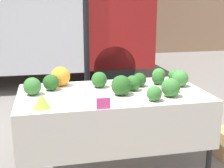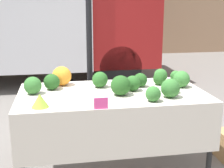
# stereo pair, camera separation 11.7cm
# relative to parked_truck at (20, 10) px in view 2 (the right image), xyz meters

# --- Properties ---
(ground_plane) EXTENTS (40.00, 40.00, 0.00)m
(ground_plane) POSITION_rel_parked_truck_xyz_m (1.23, -3.89, -1.50)
(ground_plane) COLOR slate
(tent_pole) EXTENTS (0.07, 0.07, 2.75)m
(tent_pole) POSITION_rel_parked_truck_xyz_m (1.10, -3.02, -0.12)
(tent_pole) COLOR black
(tent_pole) RESTS_ON ground_plane
(parked_truck) EXTENTS (5.08, 2.20, 2.81)m
(parked_truck) POSITION_rel_parked_truck_xyz_m (0.00, 0.00, 0.00)
(parked_truck) COLOR silver
(parked_truck) RESTS_ON ground_plane
(market_table) EXTENTS (1.80, 0.99, 0.79)m
(market_table) POSITION_rel_parked_truck_xyz_m (1.23, -3.96, -0.80)
(market_table) COLOR beige
(market_table) RESTS_ON ground_plane
(orange_cauliflower) EXTENTS (0.20, 0.20, 0.20)m
(orange_cauliflower) POSITION_rel_parked_truck_xyz_m (0.75, -3.55, -0.61)
(orange_cauliflower) COLOR orange
(orange_cauliflower) RESTS_ON market_table
(romanesco_head) EXTENTS (0.14, 0.14, 0.12)m
(romanesco_head) POSITION_rel_parked_truck_xyz_m (0.56, -4.24, -0.65)
(romanesco_head) COLOR #93B238
(romanesco_head) RESTS_ON market_table
(broccoli_head_0) EXTENTS (0.15, 0.15, 0.15)m
(broccoli_head_0) POSITION_rel_parked_truck_xyz_m (1.44, -3.89, -0.64)
(broccoli_head_0) COLOR #285B23
(broccoli_head_0) RESTS_ON market_table
(broccoli_head_1) EXTENTS (0.14, 0.14, 0.14)m
(broccoli_head_1) POSITION_rel_parked_truck_xyz_m (1.78, -4.02, -0.64)
(broccoli_head_1) COLOR #336B2D
(broccoli_head_1) RESTS_ON market_table
(broccoli_head_2) EXTENTS (0.14, 0.14, 0.14)m
(broccoli_head_2) POSITION_rel_parked_truck_xyz_m (1.55, -3.75, -0.64)
(broccoli_head_2) COLOR #23511E
(broccoli_head_2) RESTS_ON market_table
(broccoli_head_3) EXTENTS (0.17, 0.17, 0.17)m
(broccoli_head_3) POSITION_rel_parked_truck_xyz_m (0.48, -3.83, -0.63)
(broccoli_head_3) COLOR #336B2D
(broccoli_head_3) RESTS_ON market_table
(broccoli_head_4) EXTENTS (0.13, 0.13, 0.13)m
(broccoli_head_4) POSITION_rel_parked_truck_xyz_m (1.77, -3.71, -0.65)
(broccoli_head_4) COLOR #23511E
(broccoli_head_4) RESTS_ON market_table
(broccoli_head_5) EXTENTS (0.12, 0.12, 0.12)m
(broccoli_head_5) POSITION_rel_parked_truck_xyz_m (1.99, -3.58, -0.65)
(broccoli_head_5) COLOR #336B2D
(broccoli_head_5) RESTS_ON market_table
(broccoli_head_6) EXTENTS (0.16, 0.16, 0.16)m
(broccoli_head_6) POSITION_rel_parked_truck_xyz_m (1.14, -3.70, -0.63)
(broccoli_head_6) COLOR #285B23
(broccoli_head_6) RESTS_ON market_table
(broccoli_head_7) EXTENTS (0.19, 0.19, 0.19)m
(broccoli_head_7) POSITION_rel_parked_truck_xyz_m (1.29, -4.01, -0.62)
(broccoli_head_7) COLOR #23511E
(broccoli_head_7) RESTS_ON market_table
(broccoli_head_8) EXTENTS (0.17, 0.17, 0.17)m
(broccoli_head_8) POSITION_rel_parked_truck_xyz_m (1.96, -3.84, -0.63)
(broccoli_head_8) COLOR #387533
(broccoli_head_8) RESTS_ON market_table
(broccoli_head_9) EXTENTS (0.16, 0.16, 0.16)m
(broccoli_head_9) POSITION_rel_parked_truck_xyz_m (0.65, -3.70, -0.63)
(broccoli_head_9) COLOR #23511E
(broccoli_head_9) RESTS_ON market_table
(broccoli_head_10) EXTENTS (0.17, 0.17, 0.17)m
(broccoli_head_10) POSITION_rel_parked_truck_xyz_m (1.72, -4.16, -0.62)
(broccoli_head_10) COLOR #336B2D
(broccoli_head_10) RESTS_ON market_table
(broccoli_head_11) EXTENTS (0.14, 0.14, 0.14)m
(broccoli_head_11) POSITION_rel_parked_truck_xyz_m (1.53, -4.25, -0.64)
(broccoli_head_11) COLOR #336B2D
(broccoli_head_11) RESTS_ON market_table
(broccoli_head_12) EXTENTS (0.15, 0.15, 0.15)m
(broccoli_head_12) POSITION_rel_parked_truck_xyz_m (1.82, -3.59, -0.64)
(broccoli_head_12) COLOR #336B2D
(broccoli_head_12) RESTS_ON market_table
(price_sign) EXTENTS (0.12, 0.01, 0.10)m
(price_sign) POSITION_rel_parked_truck_xyz_m (1.05, -4.37, -0.66)
(price_sign) COLOR #EF4793
(price_sign) RESTS_ON market_table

